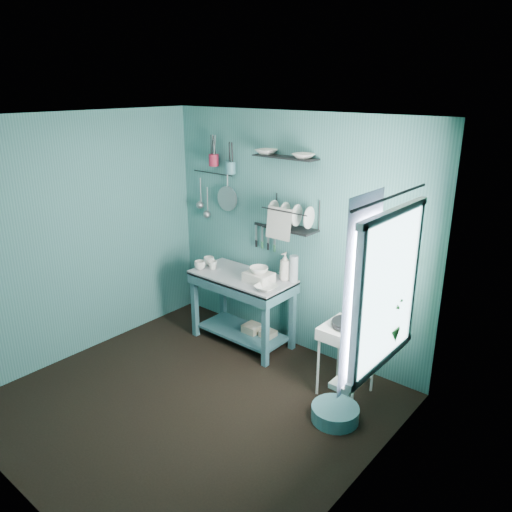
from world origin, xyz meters
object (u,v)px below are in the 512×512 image
Objects in this scene: potted_plant at (382,318)px; storage_tin_large at (252,334)px; soap_bottle at (285,266)px; hotplate_stand at (346,360)px; floor_basin at (335,413)px; utensil_cup_magenta at (214,160)px; storage_tin_small at (268,339)px; dish_rack at (291,214)px; mug_right at (209,261)px; water_bottle at (294,269)px; frying_pan at (348,323)px; mug_left at (200,265)px; work_counter at (242,309)px; wash_tub at (259,277)px; colander at (227,199)px; mug_mid at (213,265)px; utensil_cup_teal at (231,168)px.

potted_plant is 2.29× the size of storage_tin_large.
hotplate_stand is at bearing -18.45° from soap_bottle.
utensil_cup_magenta is at bearing 159.96° from floor_basin.
dish_rack is at bearing 38.15° from storage_tin_small.
mug_right is at bearing -174.29° from storage_tin_small.
water_bottle reaches higher than hotplate_stand.
hotplate_stand is at bearing 0.00° from frying_pan.
hotplate_stand is at bearing -3.62° from mug_right.
mug_left is 0.41× the size of frying_pan.
potted_plant is 2.10m from storage_tin_large.
work_counter is 1.65× the size of hotplate_stand.
storage_tin_large is (0.60, 0.05, -0.73)m from mug_right.
colander reaches higher than wash_tub.
storage_tin_small is (0.05, 0.10, -0.75)m from wash_tub.
hotplate_stand is 1.24× the size of dish_rack.
dish_rack reaches higher than floor_basin.
mug_right reaches higher than floor_basin.
mug_right is 0.44× the size of water_bottle.
mug_mid is 0.45× the size of storage_tin_large.
soap_bottle is at bearing 52.31° from wash_tub.
mug_right is 0.95m from soap_bottle.
colander is at bearing 171.46° from dish_rack.
mug_left reaches higher than hotplate_stand.
floor_basin is at bearing -36.60° from water_bottle.
work_counter is at bearing 164.21° from potted_plant.
storage_tin_large is (-0.32, -0.15, -0.83)m from soap_bottle.
floor_basin is at bearing -22.45° from utensil_cup_teal.
mug_mid is at bearing -75.23° from colander.
colander is (-0.09, 0.03, -0.36)m from utensil_cup_teal.
water_bottle is at bearing 15.50° from work_counter.
dish_rack reaches higher than potted_plant.
hotplate_stand is at bearing -12.35° from work_counter.
work_counter reaches higher than hotplate_stand.
soap_bottle is 1.49× the size of storage_tin_small.
mug_right is 0.95× the size of utensil_cup_magenta.
frying_pan is at bearing -1.91° from mug_mid.
water_bottle is at bearing 12.17° from mug_right.
mug_left reaches higher than work_counter.
soap_bottle is 1.23m from utensil_cup_teal.
work_counter is 0.67m from mug_right.
potted_plant is (2.26, -0.79, -0.79)m from utensil_cup_teal.
utensil_cup_teal is (0.11, 0.26, 1.03)m from mug_right.
work_counter is 5.10× the size of storage_tin_large.
mug_right is at bearing -113.36° from utensil_cup_teal.
storage_tin_small is (-0.12, -0.12, -0.84)m from soap_bottle.
soap_bottle is at bearing 18.00° from mug_mid.
mug_mid is at bearing -167.09° from storage_tin_large.
mug_mid is 0.81× the size of mug_right.
storage_tin_large is 1.54m from floor_basin.
wash_tub is 0.93× the size of frying_pan.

